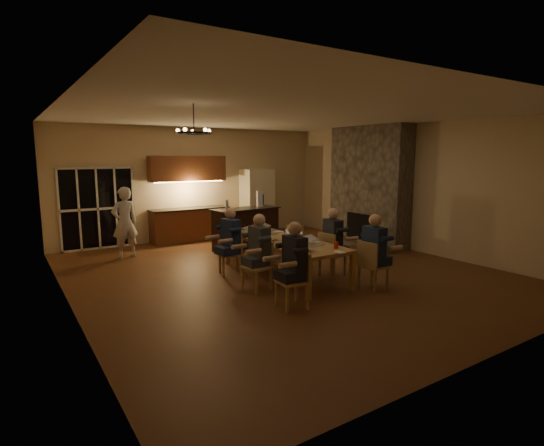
{
  "coord_description": "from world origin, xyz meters",
  "views": [
    {
      "loc": [
        -4.82,
        -7.08,
        2.39
      ],
      "look_at": [
        -0.04,
        0.3,
        1.0
      ],
      "focal_mm": 28.0,
      "sensor_mm": 36.0,
      "label": 1
    }
  ],
  "objects_px": {
    "chair_left_mid": "(257,267)",
    "redcup_near": "(336,245)",
    "refrigerator": "(257,202)",
    "redcup_mid": "(254,236)",
    "chair_right_near": "(374,265)",
    "bar_bottle": "(227,205)",
    "standing_person": "(125,222)",
    "person_left_mid": "(259,252)",
    "plate_left": "(297,249)",
    "laptop_b": "(315,239)",
    "laptop_f": "(269,226)",
    "mug_mid": "(269,232)",
    "person_right_mid": "(332,242)",
    "person_right_near": "(374,252)",
    "dining_table": "(283,258)",
    "chair_right_mid": "(333,254)",
    "mug_back": "(249,232)",
    "chair_right_far": "(300,244)",
    "mug_front": "(294,241)",
    "person_left_near": "(295,265)",
    "can_silver": "(306,242)",
    "bar_island": "(246,229)",
    "plate_far": "(279,232)",
    "laptop_e": "(247,227)",
    "plate_near": "(312,242)",
    "chair_left_far": "(230,253)",
    "bar_blender": "(260,199)",
    "laptop_c": "(268,235)",
    "chandelier": "(194,133)",
    "redcup_far": "(254,227)",
    "person_left_far": "(231,242)",
    "laptop_a": "(302,244)",
    "laptop_d": "(295,233)",
    "chair_left_near": "(292,281)",
    "can_cola": "(243,227)",
    "can_right": "(291,232)"
  },
  "relations": [
    {
      "from": "mug_back",
      "to": "plate_far",
      "type": "distance_m",
      "value": 0.7
    },
    {
      "from": "mug_back",
      "to": "person_left_far",
      "type": "bearing_deg",
      "value": -159.74
    },
    {
      "from": "person_left_far",
      "to": "laptop_f",
      "type": "distance_m",
      "value": 1.22
    },
    {
      "from": "can_silver",
      "to": "person_left_mid",
      "type": "bearing_deg",
      "value": 165.84
    },
    {
      "from": "laptop_c",
      "to": "chandelier",
      "type": "bearing_deg",
      "value": 1.24
    },
    {
      "from": "plate_far",
      "to": "laptop_c",
      "type": "bearing_deg",
      "value": -136.84
    },
    {
      "from": "laptop_f",
      "to": "mug_mid",
      "type": "xyz_separation_m",
      "value": [
        -0.22,
        -0.37,
        -0.06
      ]
    },
    {
      "from": "person_right_mid",
      "to": "person_right_near",
      "type": "bearing_deg",
      "value": -170.73
    },
    {
      "from": "laptop_e",
      "to": "plate_near",
      "type": "height_order",
      "value": "laptop_e"
    },
    {
      "from": "person_left_near",
      "to": "mug_back",
      "type": "height_order",
      "value": "person_left_near"
    },
    {
      "from": "chair_left_near",
      "to": "plate_left",
      "type": "relative_size",
      "value": 3.37
    },
    {
      "from": "standing_person",
      "to": "redcup_mid",
      "type": "distance_m",
      "value": 3.49
    },
    {
      "from": "redcup_near",
      "to": "chair_right_mid",
      "type": "bearing_deg",
      "value": 52.51
    },
    {
      "from": "plate_near",
      "to": "laptop_d",
      "type": "bearing_deg",
      "value": 95.05
    },
    {
      "from": "bar_bottle",
      "to": "plate_left",
      "type": "bearing_deg",
      "value": -95.87
    },
    {
      "from": "mug_front",
      "to": "bar_blender",
      "type": "height_order",
      "value": "bar_blender"
    },
    {
      "from": "bar_bottle",
      "to": "person_right_mid",
      "type": "bearing_deg",
      "value": -75.6
    },
    {
      "from": "person_left_far",
      "to": "laptop_a",
      "type": "xyz_separation_m",
      "value": [
        0.57,
        -1.62,
        0.17
      ]
    },
    {
      "from": "redcup_near",
      "to": "chair_left_mid",
      "type": "bearing_deg",
      "value": 151.35
    },
    {
      "from": "dining_table",
      "to": "chair_right_mid",
      "type": "height_order",
      "value": "chair_right_mid"
    },
    {
      "from": "person_right_mid",
      "to": "plate_far",
      "type": "height_order",
      "value": "person_right_mid"
    },
    {
      "from": "mug_mid",
      "to": "person_left_near",
      "type": "bearing_deg",
      "value": -112.88
    },
    {
      "from": "chair_right_near",
      "to": "can_silver",
      "type": "height_order",
      "value": "chair_right_near"
    },
    {
      "from": "chair_left_mid",
      "to": "laptop_e",
      "type": "xyz_separation_m",
      "value": [
        0.73,
        1.63,
        0.42
      ]
    },
    {
      "from": "chandelier",
      "to": "mug_front",
      "type": "distance_m",
      "value": 2.77
    },
    {
      "from": "redcup_far",
      "to": "bar_island",
      "type": "bearing_deg",
      "value": 68.94
    },
    {
      "from": "standing_person",
      "to": "chair_left_mid",
      "type": "bearing_deg",
      "value": 100.46
    },
    {
      "from": "standing_person",
      "to": "person_left_mid",
      "type": "bearing_deg",
      "value": 102.07
    },
    {
      "from": "chandelier",
      "to": "bar_bottle",
      "type": "relative_size",
      "value": 2.27
    },
    {
      "from": "refrigerator",
      "to": "plate_left",
      "type": "distance_m",
      "value": 5.75
    },
    {
      "from": "redcup_far",
      "to": "can_right",
      "type": "height_order",
      "value": "same"
    },
    {
      "from": "person_right_mid",
      "to": "redcup_far",
      "type": "distance_m",
      "value": 2.0
    },
    {
      "from": "chair_right_far",
      "to": "chair_left_near",
      "type": "bearing_deg",
      "value": 122.12
    },
    {
      "from": "person_left_near",
      "to": "chair_right_mid",
      "type": "bearing_deg",
      "value": 124.32
    },
    {
      "from": "person_left_near",
      "to": "person_right_near",
      "type": "relative_size",
      "value": 1.0
    },
    {
      "from": "chair_right_near",
      "to": "bar_bottle",
      "type": "height_order",
      "value": "bar_bottle"
    },
    {
      "from": "chair_right_near",
      "to": "laptop_b",
      "type": "height_order",
      "value": "laptop_b"
    },
    {
      "from": "person_left_far",
      "to": "plate_far",
      "type": "distance_m",
      "value": 1.24
    },
    {
      "from": "person_left_mid",
      "to": "laptop_c",
      "type": "distance_m",
      "value": 0.8
    },
    {
      "from": "standing_person",
      "to": "chandelier",
      "type": "relative_size",
      "value": 3.1
    },
    {
      "from": "person_left_mid",
      "to": "redcup_mid",
      "type": "height_order",
      "value": "person_left_mid"
    },
    {
      "from": "standing_person",
      "to": "mug_back",
      "type": "bearing_deg",
      "value": 119.26
    },
    {
      "from": "refrigerator",
      "to": "redcup_mid",
      "type": "height_order",
      "value": "refrigerator"
    },
    {
      "from": "chair_right_far",
      "to": "mug_front",
      "type": "xyz_separation_m",
      "value": [
        -0.96,
        -1.09,
        0.36
      ]
    },
    {
      "from": "chair_right_far",
      "to": "can_cola",
      "type": "height_order",
      "value": "chair_right_far"
    },
    {
      "from": "bar_island",
      "to": "can_silver",
      "type": "bearing_deg",
      "value": -105.04
    },
    {
      "from": "person_right_near",
      "to": "bar_bottle",
      "type": "relative_size",
      "value": 5.75
    },
    {
      "from": "redcup_mid",
      "to": "laptop_b",
      "type": "bearing_deg",
      "value": -59.19
    },
    {
      "from": "chair_left_far",
      "to": "bar_blender",
      "type": "xyz_separation_m",
      "value": [
        1.89,
        1.96,
        0.84
      ]
    },
    {
      "from": "chair_left_mid",
      "to": "redcup_near",
      "type": "xyz_separation_m",
      "value": [
        1.26,
        -0.69,
        0.37
      ]
    }
  ]
}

